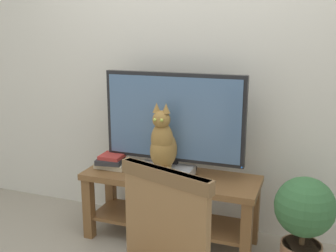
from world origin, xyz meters
name	(u,v)px	position (x,y,z in m)	size (l,w,h in m)	color
back_wall	(196,48)	(0.00, 0.87, 1.40)	(7.00, 0.12, 2.80)	silver
tv_stand	(170,195)	(-0.06, 0.47, 0.36)	(1.27, 0.45, 0.51)	brown
tv	(174,120)	(-0.06, 0.53, 0.91)	(1.03, 0.20, 0.73)	black
media_box	(164,172)	(-0.09, 0.42, 0.55)	(0.40, 0.27, 0.06)	#BCBCC1
cat	(163,144)	(-0.09, 0.41, 0.76)	(0.19, 0.30, 0.48)	olive
book_stack	(111,161)	(-0.53, 0.45, 0.56)	(0.24, 0.19, 0.10)	beige
potted_plant	(304,219)	(0.87, 0.35, 0.39)	(0.38, 0.38, 0.66)	#9E6B4C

